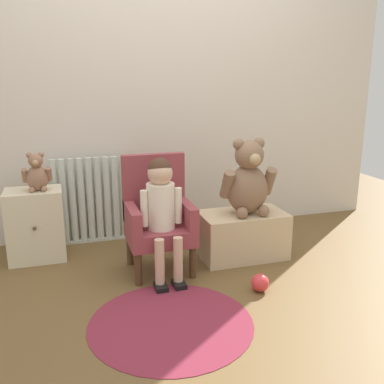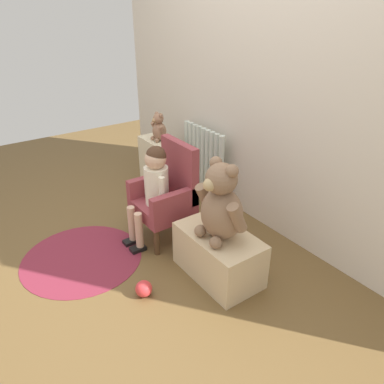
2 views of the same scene
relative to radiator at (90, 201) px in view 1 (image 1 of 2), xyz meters
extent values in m
plane|color=brown|center=(0.53, -1.11, -0.32)|extent=(6.00, 6.00, 0.00)
cube|color=beige|center=(0.53, 0.12, 0.88)|extent=(3.80, 0.05, 2.40)
cylinder|color=silver|center=(-0.25, 0.00, 0.01)|extent=(0.05, 0.05, 0.62)
cylinder|color=silver|center=(-0.19, 0.00, 0.01)|extent=(0.05, 0.05, 0.62)
cylinder|color=silver|center=(-0.12, 0.00, 0.01)|extent=(0.05, 0.05, 0.62)
cylinder|color=silver|center=(-0.06, 0.00, 0.01)|extent=(0.05, 0.05, 0.62)
cylinder|color=silver|center=(0.00, 0.00, 0.01)|extent=(0.05, 0.05, 0.62)
cylinder|color=silver|center=(0.06, 0.00, 0.01)|extent=(0.05, 0.05, 0.62)
cylinder|color=silver|center=(0.12, 0.00, 0.01)|extent=(0.05, 0.05, 0.62)
cylinder|color=silver|center=(0.19, 0.00, 0.01)|extent=(0.05, 0.05, 0.62)
cylinder|color=silver|center=(0.25, 0.00, 0.01)|extent=(0.05, 0.05, 0.62)
cube|color=silver|center=(0.00, 0.00, -0.31)|extent=(0.56, 0.05, 0.02)
cube|color=beige|center=(-0.38, -0.22, -0.08)|extent=(0.36, 0.27, 0.48)
sphere|color=#4C3823|center=(-0.38, -0.36, -0.05)|extent=(0.02, 0.02, 0.02)
cube|color=#8F3A42|center=(0.37, -0.65, -0.07)|extent=(0.40, 0.37, 0.10)
cube|color=#8F3A42|center=(0.37, -0.49, 0.20)|extent=(0.40, 0.06, 0.43)
cube|color=#8F3A42|center=(0.20, -0.65, 0.05)|extent=(0.06, 0.37, 0.14)
cube|color=#8F3A42|center=(0.54, -0.65, 0.05)|extent=(0.06, 0.37, 0.14)
cylinder|color=#4C331E|center=(0.21, -0.80, -0.22)|extent=(0.04, 0.04, 0.20)
cylinder|color=#4C331E|center=(0.54, -0.80, -0.22)|extent=(0.04, 0.04, 0.20)
cylinder|color=#4C331E|center=(0.21, -0.50, -0.22)|extent=(0.04, 0.04, 0.20)
cylinder|color=#4C331E|center=(0.54, -0.50, -0.22)|extent=(0.04, 0.04, 0.20)
cylinder|color=white|center=(0.37, -0.69, 0.12)|extent=(0.17, 0.17, 0.28)
sphere|color=#D8AD8E|center=(0.37, -0.69, 0.33)|extent=(0.15, 0.15, 0.15)
sphere|color=#472D1E|center=(0.37, -0.69, 0.35)|extent=(0.14, 0.14, 0.14)
cylinder|color=#D8AD8E|center=(0.32, -0.88, -0.15)|extent=(0.06, 0.06, 0.27)
cube|color=black|center=(0.32, -0.90, -0.30)|extent=(0.07, 0.11, 0.03)
cylinder|color=#D8AD8E|center=(0.43, -0.88, -0.15)|extent=(0.06, 0.06, 0.27)
cube|color=black|center=(0.43, -0.90, -0.30)|extent=(0.07, 0.11, 0.03)
cylinder|color=white|center=(0.27, -0.71, 0.12)|extent=(0.04, 0.04, 0.22)
cylinder|color=white|center=(0.48, -0.71, 0.12)|extent=(0.04, 0.04, 0.22)
cube|color=#D0B58B|center=(0.96, -0.59, -0.16)|extent=(0.57, 0.33, 0.31)
ellipsoid|color=#89684E|center=(0.98, -0.60, 0.16)|extent=(0.28, 0.24, 0.33)
sphere|color=#89684E|center=(0.98, -0.61, 0.39)|extent=(0.19, 0.19, 0.19)
sphere|color=tan|center=(0.98, -0.69, 0.38)|extent=(0.08, 0.08, 0.08)
sphere|color=#89684E|center=(0.91, -0.60, 0.46)|extent=(0.08, 0.08, 0.08)
sphere|color=#89684E|center=(1.06, -0.60, 0.46)|extent=(0.08, 0.08, 0.08)
cylinder|color=#89684E|center=(0.84, -0.61, 0.21)|extent=(0.07, 0.14, 0.20)
cylinder|color=#89684E|center=(1.13, -0.61, 0.21)|extent=(0.07, 0.14, 0.20)
sphere|color=#89684E|center=(0.91, -0.70, 0.03)|extent=(0.08, 0.08, 0.08)
sphere|color=#89684E|center=(1.06, -0.70, 0.03)|extent=(0.08, 0.08, 0.08)
ellipsoid|color=#976D54|center=(-0.34, -0.24, 0.25)|extent=(0.14, 0.12, 0.16)
sphere|color=#976D54|center=(-0.34, -0.25, 0.36)|extent=(0.09, 0.09, 0.09)
sphere|color=tan|center=(-0.34, -0.29, 0.36)|extent=(0.04, 0.04, 0.04)
sphere|color=#976D54|center=(-0.37, -0.24, 0.40)|extent=(0.04, 0.04, 0.04)
sphere|color=#976D54|center=(-0.30, -0.24, 0.40)|extent=(0.04, 0.04, 0.04)
cylinder|color=#976D54|center=(-0.41, -0.25, 0.27)|extent=(0.04, 0.07, 0.10)
cylinder|color=#976D54|center=(-0.26, -0.25, 0.27)|extent=(0.04, 0.07, 0.10)
sphere|color=#976D54|center=(-0.38, -0.29, 0.18)|extent=(0.04, 0.04, 0.04)
sphere|color=#976D54|center=(-0.30, -0.29, 0.18)|extent=(0.04, 0.04, 0.04)
cylinder|color=maroon|center=(0.29, -1.27, -0.31)|extent=(0.83, 0.83, 0.01)
sphere|color=#DF373B|center=(0.86, -1.09, -0.27)|extent=(0.10, 0.10, 0.10)
camera|label=1|loc=(-0.17, -3.11, 0.87)|focal=40.00mm
camera|label=2|loc=(2.46, -1.85, 1.30)|focal=35.00mm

